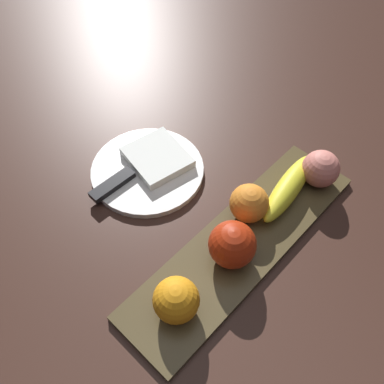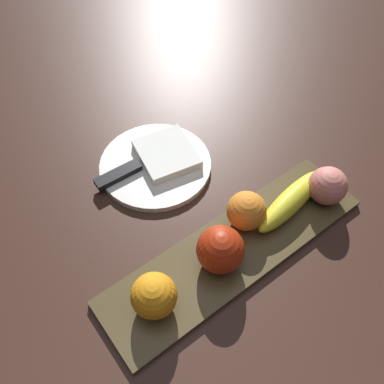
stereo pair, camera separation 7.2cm
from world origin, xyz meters
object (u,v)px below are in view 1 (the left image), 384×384
object	(u,v)px
peach	(321,169)
knife	(119,180)
apple	(232,245)
dinner_plate	(148,170)
folded_napkin	(157,157)
banana	(289,187)
orange_near_banana	(249,203)
orange_near_apple	(176,300)
fruit_tray	(242,243)

from	to	relation	value
peach	knife	distance (m)	0.36
apple	dinner_plate	world-z (taller)	apple
apple	folded_napkin	distance (m)	0.25
banana	orange_near_banana	bearing A→B (deg)	-25.41
banana	orange_near_apple	size ratio (longest dim) A/B	2.54
fruit_tray	folded_napkin	world-z (taller)	folded_napkin
fruit_tray	banana	bearing A→B (deg)	1.84
banana	peach	size ratio (longest dim) A/B	2.57
fruit_tray	banana	xyz separation A→B (m)	(0.13, 0.00, 0.03)
orange_near_banana	knife	bearing A→B (deg)	115.78
apple	folded_napkin	xyz separation A→B (m)	(0.06, 0.24, -0.03)
peach	folded_napkin	size ratio (longest dim) A/B	0.60
fruit_tray	knife	size ratio (longest dim) A/B	2.64
orange_near_apple	knife	bearing A→B (deg)	67.85
dinner_plate	knife	world-z (taller)	knife
apple	orange_near_apple	xyz separation A→B (m)	(-0.12, 0.00, -0.00)
banana	dinner_plate	bearing A→B (deg)	-69.45
apple	peach	xyz separation A→B (m)	(0.23, -0.01, -0.00)
orange_near_apple	dinner_plate	size ratio (longest dim) A/B	0.32
banana	knife	size ratio (longest dim) A/B	0.96
peach	orange_near_banana	bearing A→B (deg)	162.66
fruit_tray	orange_near_banana	bearing A→B (deg)	31.44
peach	orange_near_apple	bearing A→B (deg)	177.58
apple	banana	distance (m)	0.17
fruit_tray	banana	distance (m)	0.13
banana	peach	bearing A→B (deg)	152.29
orange_near_apple	fruit_tray	bearing A→B (deg)	0.82
apple	knife	distance (m)	0.25
orange_near_banana	knife	size ratio (longest dim) A/B	0.37
banana	apple	bearing A→B (deg)	-6.44
dinner_plate	orange_near_banana	bearing A→B (deg)	-77.11
banana	folded_napkin	bearing A→B (deg)	-74.77
banana	dinner_plate	world-z (taller)	banana
fruit_tray	orange_near_banana	size ratio (longest dim) A/B	7.14
orange_near_banana	apple	bearing A→B (deg)	-158.82
banana	peach	xyz separation A→B (m)	(0.06, -0.02, 0.01)
knife	fruit_tray	bearing A→B (deg)	-74.54
peach	knife	bearing A→B (deg)	133.73
orange_near_banana	peach	xyz separation A→B (m)	(0.15, -0.05, 0.00)
apple	dinner_plate	xyz separation A→B (m)	(0.04, 0.24, -0.04)
apple	dinner_plate	distance (m)	0.24
fruit_tray	peach	world-z (taller)	peach
orange_near_apple	knife	world-z (taller)	orange_near_apple
apple	knife	xyz separation A→B (m)	(-0.02, 0.25, -0.03)
folded_napkin	dinner_plate	bearing A→B (deg)	180.00
knife	apple	bearing A→B (deg)	-82.77
fruit_tray	orange_near_apple	world-z (taller)	orange_near_apple
peach	banana	bearing A→B (deg)	161.37
fruit_tray	dinner_plate	distance (m)	0.23
folded_napkin	knife	size ratio (longest dim) A/B	0.62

